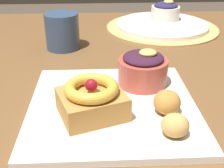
{
  "coord_description": "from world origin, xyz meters",
  "views": [
    {
      "loc": [
        -0.07,
        -0.59,
        1.01
      ],
      "look_at": [
        -0.05,
        -0.13,
        0.77
      ],
      "focal_mm": 47.93,
      "sensor_mm": 36.0,
      "label": 1
    }
  ],
  "objects_px": {
    "fritter_middle": "(167,102)",
    "back_plate": "(162,25)",
    "back_ramekin": "(165,11)",
    "fritter_front": "(175,125)",
    "cake_slice": "(92,99)",
    "coffee_mug": "(62,31)",
    "berry_ramekin": "(143,69)",
    "front_plate": "(113,106)"
  },
  "relations": [
    {
      "from": "front_plate",
      "to": "back_plate",
      "type": "distance_m",
      "value": 0.51
    },
    {
      "from": "fritter_front",
      "to": "fritter_middle",
      "type": "distance_m",
      "value": 0.06
    },
    {
      "from": "fritter_middle",
      "to": "back_ramekin",
      "type": "bearing_deg",
      "value": 78.38
    },
    {
      "from": "coffee_mug",
      "to": "berry_ramekin",
      "type": "bearing_deg",
      "value": -53.46
    },
    {
      "from": "cake_slice",
      "to": "coffee_mug",
      "type": "relative_size",
      "value": 1.33
    },
    {
      "from": "front_plate",
      "to": "fritter_front",
      "type": "relative_size",
      "value": 6.94
    },
    {
      "from": "back_plate",
      "to": "coffee_mug",
      "type": "height_order",
      "value": "coffee_mug"
    },
    {
      "from": "front_plate",
      "to": "berry_ramekin",
      "type": "distance_m",
      "value": 0.1
    },
    {
      "from": "berry_ramekin",
      "to": "back_plate",
      "type": "height_order",
      "value": "berry_ramekin"
    },
    {
      "from": "front_plate",
      "to": "fritter_front",
      "type": "distance_m",
      "value": 0.13
    },
    {
      "from": "berry_ramekin",
      "to": "coffee_mug",
      "type": "bearing_deg",
      "value": 126.54
    },
    {
      "from": "fritter_front",
      "to": "coffee_mug",
      "type": "bearing_deg",
      "value": 116.33
    },
    {
      "from": "berry_ramekin",
      "to": "fritter_middle",
      "type": "bearing_deg",
      "value": -76.71
    },
    {
      "from": "fritter_front",
      "to": "back_plate",
      "type": "bearing_deg",
      "value": 80.35
    },
    {
      "from": "front_plate",
      "to": "back_ramekin",
      "type": "xyz_separation_m",
      "value": [
        0.2,
        0.51,
        0.04
      ]
    },
    {
      "from": "cake_slice",
      "to": "berry_ramekin",
      "type": "xyz_separation_m",
      "value": [
        0.1,
        0.1,
        0.0
      ]
    },
    {
      "from": "cake_slice",
      "to": "fritter_middle",
      "type": "distance_m",
      "value": 0.12
    },
    {
      "from": "back_plate",
      "to": "cake_slice",
      "type": "bearing_deg",
      "value": -113.25
    },
    {
      "from": "cake_slice",
      "to": "berry_ramekin",
      "type": "distance_m",
      "value": 0.14
    },
    {
      "from": "fritter_front",
      "to": "coffee_mug",
      "type": "xyz_separation_m",
      "value": [
        -0.2,
        0.4,
        0.02
      ]
    },
    {
      "from": "back_plate",
      "to": "front_plate",
      "type": "bearing_deg",
      "value": -111.06
    },
    {
      "from": "fritter_middle",
      "to": "back_plate",
      "type": "bearing_deg",
      "value": 79.34
    },
    {
      "from": "fritter_front",
      "to": "cake_slice",
      "type": "bearing_deg",
      "value": 152.99
    },
    {
      "from": "back_ramekin",
      "to": "coffee_mug",
      "type": "height_order",
      "value": "coffee_mug"
    },
    {
      "from": "front_plate",
      "to": "back_ramekin",
      "type": "distance_m",
      "value": 0.55
    },
    {
      "from": "berry_ramekin",
      "to": "fritter_front",
      "type": "bearing_deg",
      "value": -81.87
    },
    {
      "from": "back_plate",
      "to": "back_ramekin",
      "type": "height_order",
      "value": "back_ramekin"
    },
    {
      "from": "front_plate",
      "to": "fritter_middle",
      "type": "xyz_separation_m",
      "value": [
        0.09,
        -0.03,
        0.03
      ]
    },
    {
      "from": "front_plate",
      "to": "back_plate",
      "type": "bearing_deg",
      "value": 68.94
    },
    {
      "from": "cake_slice",
      "to": "fritter_front",
      "type": "xyz_separation_m",
      "value": [
        0.12,
        -0.06,
        -0.01
      ]
    },
    {
      "from": "back_plate",
      "to": "coffee_mug",
      "type": "xyz_separation_m",
      "value": [
        -0.3,
        -0.16,
        0.04
      ]
    },
    {
      "from": "fritter_front",
      "to": "back_plate",
      "type": "distance_m",
      "value": 0.58
    },
    {
      "from": "front_plate",
      "to": "fritter_middle",
      "type": "bearing_deg",
      "value": -20.89
    },
    {
      "from": "berry_ramekin",
      "to": "back_ramekin",
      "type": "relative_size",
      "value": 1.03
    },
    {
      "from": "back_ramekin",
      "to": "cake_slice",
      "type": "bearing_deg",
      "value": -113.22
    },
    {
      "from": "back_ramekin",
      "to": "berry_ramekin",
      "type": "bearing_deg",
      "value": -107.27
    },
    {
      "from": "cake_slice",
      "to": "coffee_mug",
      "type": "height_order",
      "value": "coffee_mug"
    },
    {
      "from": "coffee_mug",
      "to": "front_plate",
      "type": "bearing_deg",
      "value": -69.76
    },
    {
      "from": "berry_ramekin",
      "to": "back_ramekin",
      "type": "distance_m",
      "value": 0.46
    },
    {
      "from": "back_ramekin",
      "to": "fritter_front",
      "type": "bearing_deg",
      "value": -100.58
    },
    {
      "from": "fritter_middle",
      "to": "fritter_front",
      "type": "bearing_deg",
      "value": -91.05
    },
    {
      "from": "fritter_front",
      "to": "coffee_mug",
      "type": "distance_m",
      "value": 0.45
    }
  ]
}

